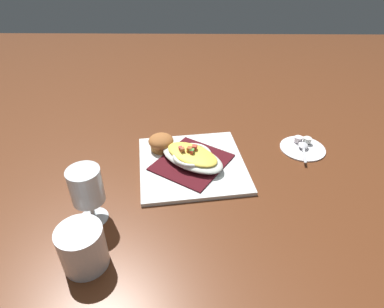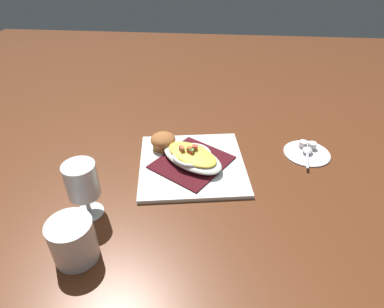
# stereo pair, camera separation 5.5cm
# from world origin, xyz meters

# --- Properties ---
(ground_plane) EXTENTS (2.60, 2.60, 0.00)m
(ground_plane) POSITION_xyz_m (0.00, 0.00, 0.00)
(ground_plane) COLOR #5D2F18
(square_plate) EXTENTS (0.33, 0.33, 0.01)m
(square_plate) POSITION_xyz_m (0.00, 0.00, 0.01)
(square_plate) COLOR white
(square_plate) RESTS_ON ground_plane
(folded_napkin) EXTENTS (0.25, 0.25, 0.00)m
(folded_napkin) POSITION_xyz_m (0.00, 0.00, 0.01)
(folded_napkin) COLOR #471016
(folded_napkin) RESTS_ON square_plate
(gratin_dish) EXTENTS (0.20, 0.22, 0.05)m
(gratin_dish) POSITION_xyz_m (-0.00, -0.00, 0.03)
(gratin_dish) COLOR silver
(gratin_dish) RESTS_ON folded_napkin
(muffin) EXTENTS (0.07, 0.07, 0.05)m
(muffin) POSITION_xyz_m (-0.07, -0.09, 0.03)
(muffin) COLOR #A4652C
(muffin) RESTS_ON square_plate
(coffee_mug) EXTENTS (0.12, 0.09, 0.09)m
(coffee_mug) POSITION_xyz_m (0.32, -0.21, 0.04)
(coffee_mug) COLOR white
(coffee_mug) RESTS_ON ground_plane
(stemmed_glass) EXTENTS (0.07, 0.07, 0.14)m
(stemmed_glass) POSITION_xyz_m (0.20, -0.22, 0.09)
(stemmed_glass) COLOR white
(stemmed_glass) RESTS_ON ground_plane
(creamer_saucer) EXTENTS (0.13, 0.13, 0.01)m
(creamer_saucer) POSITION_xyz_m (-0.09, 0.33, 0.00)
(creamer_saucer) COLOR white
(creamer_saucer) RESTS_ON ground_plane
(spoon) EXTENTS (0.11, 0.04, 0.01)m
(spoon) POSITION_xyz_m (-0.08, 0.33, 0.01)
(spoon) COLOR silver
(spoon) RESTS_ON creamer_saucer
(creamer_cup_0) EXTENTS (0.02, 0.02, 0.02)m
(creamer_cup_0) POSITION_xyz_m (-0.11, 0.35, 0.02)
(creamer_cup_0) COLOR white
(creamer_cup_0) RESTS_ON creamer_saucer
(creamer_cup_1) EXTENTS (0.02, 0.02, 0.02)m
(creamer_cup_1) POSITION_xyz_m (-0.12, 0.32, 0.02)
(creamer_cup_1) COLOR white
(creamer_cup_1) RESTS_ON creamer_saucer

